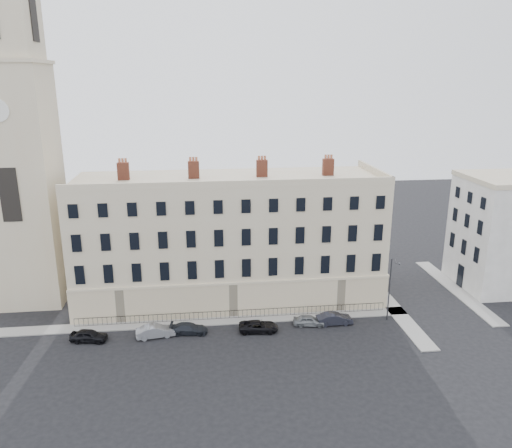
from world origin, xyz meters
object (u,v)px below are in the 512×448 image
at_px(car_e, 309,320).
at_px(car_a, 89,336).
at_px(car_b, 155,331).
at_px(car_f, 334,319).
at_px(car_c, 189,328).
at_px(car_d, 259,326).
at_px(streetlamp, 390,287).

bearing_deg(car_e, car_a, 99.98).
relative_size(car_b, car_f, 1.01).
relative_size(car_a, car_c, 0.96).
distance_m(car_a, car_b, 6.78).
height_order(car_a, car_e, car_a).
height_order(car_c, car_f, car_f).
xyz_separation_m(car_a, car_d, (17.71, 0.04, -0.06)).
height_order(car_b, car_f, car_b).
distance_m(car_a, car_c, 10.27).
relative_size(car_c, car_e, 1.14).
distance_m(car_c, streetlamp, 22.51).
relative_size(car_b, car_d, 0.95).
bearing_deg(car_d, streetlamp, -81.68).
bearing_deg(car_d, car_c, 91.53).
distance_m(car_b, car_f, 19.47).
relative_size(car_b, streetlamp, 0.55).
relative_size(car_c, car_d, 0.94).
height_order(car_d, streetlamp, streetlamp).
relative_size(car_d, streetlamp, 0.58).
bearing_deg(car_d, car_e, -78.24).
height_order(car_b, streetlamp, streetlamp).
bearing_deg(car_b, car_e, -97.46).
xyz_separation_m(car_e, streetlamp, (9.09, 0.22, 3.48)).
distance_m(car_d, car_e, 5.74).
xyz_separation_m(car_c, car_f, (15.98, 0.22, 0.08)).
xyz_separation_m(car_d, car_e, (5.69, 0.70, 0.01)).
bearing_deg(car_b, car_a, 81.51).
bearing_deg(car_f, car_d, 93.43).
distance_m(car_a, car_d, 17.71).
bearing_deg(streetlamp, car_a, -161.01).
distance_m(car_d, streetlamp, 15.22).
bearing_deg(streetlamp, car_e, -161.32).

